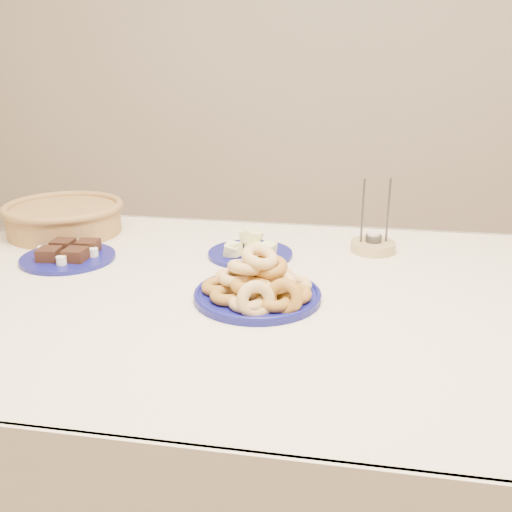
# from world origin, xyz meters

# --- Properties ---
(dining_table) EXTENTS (1.71, 1.11, 0.75)m
(dining_table) POSITION_xyz_m (0.00, 0.00, 0.64)
(dining_table) COLOR brown
(dining_table) RESTS_ON ground
(donut_platter) EXTENTS (0.34, 0.34, 0.13)m
(donut_platter) POSITION_xyz_m (0.01, -0.05, 0.78)
(donut_platter) COLOR navy
(donut_platter) RESTS_ON dining_table
(melon_plate) EXTENTS (0.23, 0.23, 0.08)m
(melon_plate) POSITION_xyz_m (-0.06, 0.23, 0.77)
(melon_plate) COLOR navy
(melon_plate) RESTS_ON dining_table
(brownie_plate) EXTENTS (0.29, 0.29, 0.04)m
(brownie_plate) POSITION_xyz_m (-0.52, 0.12, 0.76)
(brownie_plate) COLOR navy
(brownie_plate) RESTS_ON dining_table
(wicker_basket) EXTENTS (0.41, 0.41, 0.09)m
(wicker_basket) POSITION_xyz_m (-0.64, 0.34, 0.80)
(wicker_basket) COLOR brown
(wicker_basket) RESTS_ON dining_table
(candle_holder) EXTENTS (0.14, 0.14, 0.20)m
(candle_holder) POSITION_xyz_m (0.25, 0.32, 0.77)
(candle_holder) COLOR tan
(candle_holder) RESTS_ON dining_table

